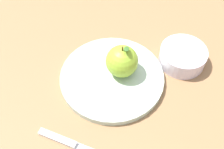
{
  "coord_description": "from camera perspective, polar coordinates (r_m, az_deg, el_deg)",
  "views": [
    {
      "loc": [
        0.12,
        -0.32,
        0.54
      ],
      "look_at": [
        -0.02,
        0.05,
        0.02
      ],
      "focal_mm": 43.38,
      "sensor_mm": 36.0,
      "label": 1
    }
  ],
  "objects": [
    {
      "name": "knife",
      "position": [
        0.58,
        -6.83,
        -15.02
      ],
      "size": [
        0.23,
        0.02,
        0.01
      ],
      "color": "silver",
      "rests_on": "ground_plane"
    },
    {
      "name": "apple",
      "position": [
        0.63,
        2.03,
        2.84
      ],
      "size": [
        0.08,
        0.08,
        0.09
      ],
      "color": "#8CB22D",
      "rests_on": "dinner_plate"
    },
    {
      "name": "side_bowl",
      "position": [
        0.7,
        14.72,
        3.96
      ],
      "size": [
        0.12,
        0.12,
        0.04
      ],
      "color": "silver",
      "rests_on": "ground_plane"
    },
    {
      "name": "ground_plane",
      "position": [
        0.64,
        -0.02,
        -4.66
      ],
      "size": [
        2.4,
        2.4,
        0.0
      ],
      "primitive_type": "plane",
      "color": "olive"
    },
    {
      "name": "dinner_plate",
      "position": [
        0.66,
        0.0,
        -0.54
      ],
      "size": [
        0.25,
        0.25,
        0.02
      ],
      "color": "#B2C6B2",
      "rests_on": "ground_plane"
    }
  ]
}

